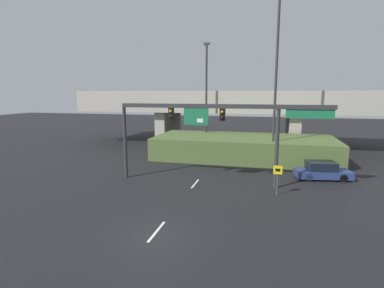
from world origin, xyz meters
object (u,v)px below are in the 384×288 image
parked_sedan_near_right (322,171)px  highway_light_pole_far (206,95)px  speed_limit_sign (278,176)px  highway_light_pole_near (276,79)px  signal_gantry (214,120)px

parked_sedan_near_right → highway_light_pole_far: bearing=131.5°
highway_light_pole_far → speed_limit_sign: bearing=-61.2°
highway_light_pole_far → parked_sedan_near_right: size_ratio=2.79×
highway_light_pole_near → parked_sedan_near_right: size_ratio=3.50×
signal_gantry → parked_sedan_near_right: 10.23m
speed_limit_sign → highway_light_pole_near: highway_light_pole_near is taller
highway_light_pole_near → signal_gantry: bearing=-120.4°
signal_gantry → highway_light_pole_near: bearing=59.6°
speed_limit_sign → highway_light_pole_far: (-8.00, 14.56, 5.36)m
highway_light_pole_near → highway_light_pole_far: 9.45m
highway_light_pole_near → parked_sedan_near_right: highway_light_pole_near is taller
signal_gantry → speed_limit_sign: 6.24m
speed_limit_sign → highway_light_pole_far: 17.45m
highway_light_pole_far → parked_sedan_near_right: 16.27m
highway_light_pole_near → highway_light_pole_far: highway_light_pole_near is taller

